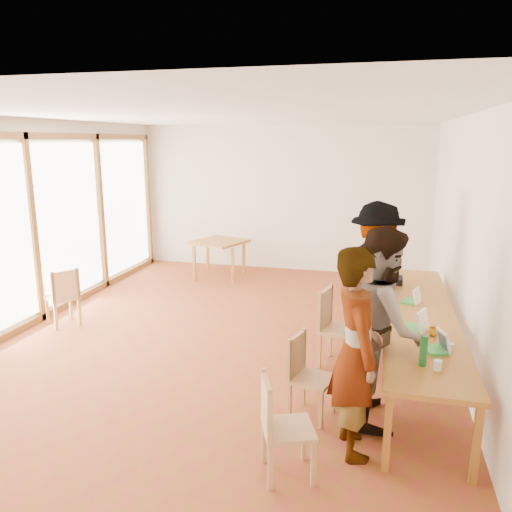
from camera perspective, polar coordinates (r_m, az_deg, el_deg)
The scene contains 25 objects.
ground at distance 7.05m, azimuth -3.53°, elevation -9.34°, with size 8.00×8.00×0.00m, color #974024.
wall_back at distance 10.46m, azimuth 3.04°, elevation 6.57°, with size 6.00×0.10×3.00m, color silver.
wall_front at distance 3.21m, azimuth -26.48°, elevation -10.14°, with size 6.00×0.10×3.00m, color silver.
wall_right at distance 6.39m, azimuth 22.84°, elevation 1.34°, with size 0.10×8.00×3.00m, color silver.
window_wall at distance 8.03m, azimuth -24.28°, elevation 3.43°, with size 0.10×8.00×3.00m, color white.
ceiling at distance 6.53m, azimuth -3.92°, elevation 15.98°, with size 6.00×8.00×0.04m, color white.
communal_table at distance 6.10m, azimuth 18.11°, elevation -6.59°, with size 0.80×4.00×0.75m.
side_table at distance 9.91m, azimuth -4.20°, elevation 1.32°, with size 0.90×0.90×0.75m.
chair_near at distance 4.20m, azimuth 2.44°, elevation -17.89°, with size 0.52×0.52×0.46m.
chair_mid at distance 5.07m, azimuth 5.52°, elevation -12.47°, with size 0.48×0.48×0.44m.
chair_far at distance 6.15m, azimuth 8.73°, elevation -7.12°, with size 0.53×0.53×0.50m.
chair_empty at distance 7.51m, azimuth 11.44°, elevation -3.51°, with size 0.52×0.52×0.50m.
chair_spare at distance 7.82m, azimuth -21.11°, elevation -3.79°, with size 0.57×0.57×0.47m.
person_near at distance 4.41m, azimuth 11.37°, elevation -10.74°, with size 0.68×0.44×1.85m, color gray.
person_mid at distance 4.98m, azimuth 14.21°, elevation -7.67°, with size 0.93×0.73×1.92m, color gray.
person_far at distance 6.78m, azimuth 13.52°, elevation -2.03°, with size 1.24×0.71×1.92m, color gray.
laptop_near at distance 5.07m, azimuth 20.16°, elevation -9.57°, with size 0.27×0.29×0.20m.
laptop_mid at distance 5.50m, azimuth 18.01°, elevation -7.51°, with size 0.32×0.33×0.23m.
laptop_far at distance 6.40m, azimuth 17.55°, elevation -4.69°, with size 0.26×0.27×0.19m.
yellow_mug at distance 5.43m, azimuth 19.67°, elevation -8.16°, with size 0.11×0.11×0.09m, color orange.
green_bottle at distance 4.69m, azimuth 18.60°, elevation -10.22°, with size 0.07×0.07×0.28m, color #196329.
clear_glass at distance 4.68m, azimuth 20.05°, elevation -11.65°, with size 0.07×0.07×0.09m, color silver.
condiment_cup at distance 5.15m, azimuth 21.33°, elevation -9.62°, with size 0.08×0.08×0.06m, color white.
pink_phone at distance 5.70m, azimuth 15.34°, elevation -7.21°, with size 0.05×0.10×0.01m, color #F13F6F.
black_pouch at distance 7.19m, azimuth 15.76°, elevation -2.69°, with size 0.16×0.26×0.09m, color black.
Camera 1 is at (2.01, -6.20, 2.69)m, focal length 35.00 mm.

